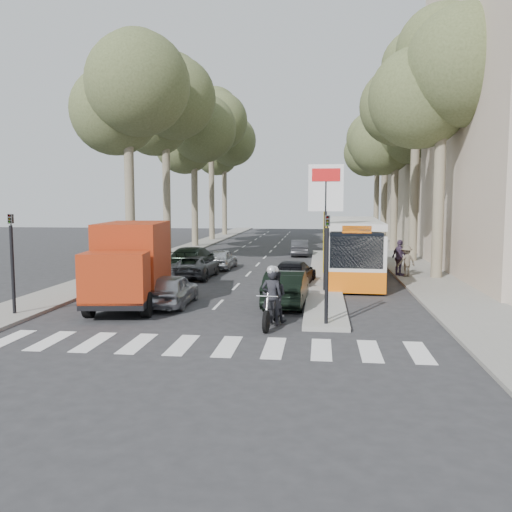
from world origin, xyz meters
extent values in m
plane|color=#28282B|center=(0.00, 0.00, 0.00)|extent=(120.00, 120.00, 0.00)
cube|color=gray|center=(8.60, 25.00, 0.06)|extent=(3.20, 70.00, 0.12)
cube|color=gray|center=(-8.00, 28.00, 0.06)|extent=(2.40, 64.00, 0.12)
cube|color=gray|center=(3.25, 11.00, 0.08)|extent=(1.50, 26.00, 0.16)
cube|color=#B7A88E|center=(15.50, 34.00, 8.00)|extent=(11.00, 20.00, 16.00)
cylinder|color=yellow|center=(3.25, -1.00, 1.75)|extent=(0.10, 0.10, 3.50)
cylinder|color=yellow|center=(3.25, 5.00, 1.75)|extent=(0.10, 0.10, 3.50)
cylinder|color=yellow|center=(3.25, 11.00, 1.75)|extent=(0.10, 0.10, 3.50)
cylinder|color=black|center=(3.25, 5.00, 2.60)|extent=(0.12, 0.12, 5.20)
cube|color=white|center=(3.25, 5.00, 4.60)|extent=(1.50, 0.10, 2.00)
cube|color=red|center=(3.25, 4.94, 5.15)|extent=(1.20, 0.02, 0.55)
cylinder|color=black|center=(3.25, -1.50, 1.60)|extent=(0.12, 0.12, 3.20)
imported|color=black|center=(3.25, -1.50, 3.10)|extent=(0.16, 0.41, 1.00)
cylinder|color=black|center=(-7.60, -1.00, 1.60)|extent=(0.12, 0.12, 3.20)
imported|color=black|center=(-7.60, -1.00, 3.10)|extent=(0.16, 0.41, 1.00)
cylinder|color=#6B604C|center=(-8.00, 12.00, 4.20)|extent=(0.56, 0.56, 8.40)
sphere|color=#424B2A|center=(-9.00, 12.60, 9.30)|extent=(5.20, 5.20, 5.20)
sphere|color=#424B2A|center=(-7.10, 11.20, 10.50)|extent=(5.80, 5.80, 5.80)
sphere|color=#424B2A|center=(-7.80, 13.10, 11.70)|extent=(4.80, 4.80, 4.80)
cylinder|color=#6B604C|center=(-8.10, 20.00, 4.48)|extent=(0.56, 0.56, 8.96)
sphere|color=#424B2A|center=(-9.10, 20.60, 9.92)|extent=(5.20, 5.20, 5.20)
sphere|color=#424B2A|center=(-7.20, 19.20, 11.20)|extent=(5.80, 5.80, 5.80)
sphere|color=#424B2A|center=(-7.90, 21.10, 12.48)|extent=(4.80, 4.80, 4.80)
cylinder|color=#6B604C|center=(-7.90, 28.00, 4.06)|extent=(0.56, 0.56, 8.12)
sphere|color=#424B2A|center=(-8.90, 28.60, 8.99)|extent=(5.20, 5.20, 5.20)
sphere|color=#424B2A|center=(-7.00, 27.20, 10.15)|extent=(5.80, 5.80, 5.80)
sphere|color=#424B2A|center=(-7.70, 29.10, 11.31)|extent=(4.80, 4.80, 4.80)
cylinder|color=#6B604C|center=(-8.00, 36.00, 4.76)|extent=(0.56, 0.56, 9.52)
sphere|color=#424B2A|center=(-9.00, 36.60, 10.54)|extent=(5.20, 5.20, 5.20)
sphere|color=#424B2A|center=(-7.10, 35.20, 11.90)|extent=(5.80, 5.80, 5.80)
sphere|color=#424B2A|center=(-7.80, 37.10, 13.26)|extent=(4.80, 4.80, 4.80)
cylinder|color=#6B604C|center=(-8.10, 44.00, 4.34)|extent=(0.56, 0.56, 8.68)
sphere|color=#424B2A|center=(-9.10, 44.60, 9.61)|extent=(5.20, 5.20, 5.20)
sphere|color=#424B2A|center=(-7.20, 43.20, 10.85)|extent=(5.80, 5.80, 5.80)
sphere|color=#424B2A|center=(-7.90, 45.10, 12.09)|extent=(4.80, 4.80, 4.80)
cylinder|color=#6B604C|center=(9.00, 10.00, 4.20)|extent=(0.56, 0.56, 8.40)
sphere|color=#424B2A|center=(8.00, 10.60, 9.30)|extent=(5.20, 5.20, 5.20)
sphere|color=#424B2A|center=(9.90, 9.20, 10.50)|extent=(5.80, 5.80, 5.80)
sphere|color=#424B2A|center=(9.20, 11.10, 11.70)|extent=(4.80, 4.80, 4.80)
cylinder|color=#6B604C|center=(9.10, 18.00, 4.62)|extent=(0.56, 0.56, 9.24)
sphere|color=#424B2A|center=(8.10, 18.60, 10.23)|extent=(5.20, 5.20, 5.20)
sphere|color=#424B2A|center=(10.00, 17.20, 11.55)|extent=(5.80, 5.80, 5.80)
sphere|color=#424B2A|center=(9.30, 19.10, 12.87)|extent=(4.80, 4.80, 4.80)
cylinder|color=#6B604C|center=(8.90, 26.00, 3.92)|extent=(0.56, 0.56, 7.84)
sphere|color=#424B2A|center=(7.90, 26.60, 8.68)|extent=(5.20, 5.20, 5.20)
sphere|color=#424B2A|center=(9.80, 25.20, 9.80)|extent=(5.80, 5.80, 5.80)
sphere|color=#424B2A|center=(9.10, 27.10, 10.92)|extent=(4.80, 4.80, 4.80)
cylinder|color=#6B604C|center=(9.00, 34.00, 4.48)|extent=(0.56, 0.56, 8.96)
sphere|color=#424B2A|center=(8.00, 34.60, 9.92)|extent=(5.20, 5.20, 5.20)
sphere|color=#424B2A|center=(9.90, 33.20, 11.20)|extent=(5.80, 5.80, 5.80)
sphere|color=#424B2A|center=(9.20, 35.10, 12.48)|extent=(4.80, 4.80, 4.80)
cylinder|color=#6B604C|center=(9.10, 42.00, 4.20)|extent=(0.56, 0.56, 8.40)
sphere|color=#424B2A|center=(8.10, 42.60, 9.30)|extent=(5.20, 5.20, 5.20)
sphere|color=#424B2A|center=(10.00, 41.20, 10.50)|extent=(5.80, 5.80, 5.80)
sphere|color=#424B2A|center=(9.30, 43.10, 11.70)|extent=(4.80, 4.80, 4.80)
imported|color=#B0B1B8|center=(-2.63, 1.55, 0.63)|extent=(1.52, 3.72, 1.26)
imported|color=black|center=(1.76, 2.13, 0.69)|extent=(1.65, 4.26, 1.38)
imported|color=#45484C|center=(-3.50, 9.20, 0.59)|extent=(2.03, 4.27, 1.18)
imported|color=black|center=(1.80, 7.00, 0.61)|extent=(2.23, 4.39, 1.22)
imported|color=#B0B4B9|center=(-2.78, 13.00, 0.60)|extent=(1.55, 3.58, 1.20)
imported|color=#44454B|center=(1.55, 21.39, 0.59)|extent=(1.36, 3.61, 1.18)
imported|color=black|center=(-4.00, 10.87, 0.75)|extent=(2.35, 5.29, 1.51)
cube|color=black|center=(-4.20, 1.28, 0.55)|extent=(2.94, 6.22, 0.25)
cylinder|color=black|center=(-4.94, -0.83, 0.45)|extent=(0.41, 0.93, 0.90)
cylinder|color=black|center=(-2.96, -0.58, 0.45)|extent=(0.41, 0.93, 0.90)
cylinder|color=black|center=(-5.42, 2.94, 0.45)|extent=(0.41, 0.93, 0.90)
cylinder|color=black|center=(-3.44, 3.19, 0.45)|extent=(0.41, 0.93, 0.90)
cube|color=#9A290E|center=(-3.91, -1.00, 1.45)|extent=(2.36, 1.67, 1.70)
cube|color=black|center=(-3.83, -1.64, 1.65)|extent=(1.99, 0.33, 0.90)
cube|color=#9A290E|center=(-4.30, 2.07, 1.95)|extent=(2.81, 4.45, 2.50)
cube|color=orange|center=(4.80, 10.46, 0.56)|extent=(3.02, 11.83, 0.92)
cube|color=silver|center=(4.80, 10.46, 1.79)|extent=(3.02, 11.83, 1.53)
cube|color=black|center=(4.80, 10.46, 2.09)|extent=(3.02, 11.36, 0.87)
cube|color=silver|center=(4.80, 10.46, 2.91)|extent=(3.02, 11.83, 0.31)
cube|color=black|center=(4.57, 4.62, 1.94)|extent=(2.25, 0.15, 1.53)
cube|color=orange|center=(4.57, 4.62, 2.84)|extent=(1.23, 0.11, 0.33)
cylinder|color=black|center=(3.49, 6.75, 0.46)|extent=(0.32, 0.99, 0.98)
cylinder|color=black|center=(5.81, 6.66, 0.46)|extent=(0.32, 0.99, 0.98)
cylinder|color=black|center=(3.79, 14.02, 0.46)|extent=(0.32, 0.99, 0.98)
cylinder|color=black|center=(6.10, 13.93, 0.46)|extent=(0.32, 0.99, 0.98)
cylinder|color=black|center=(1.41, -2.32, 0.35)|extent=(0.18, 0.71, 0.70)
cylinder|color=black|center=(1.59, -0.68, 0.35)|extent=(0.18, 0.71, 0.70)
cylinder|color=silver|center=(1.42, -2.24, 0.77)|extent=(0.11, 0.44, 0.88)
cube|color=black|center=(1.51, -1.45, 0.49)|extent=(0.33, 0.84, 0.33)
cube|color=black|center=(1.48, -1.66, 0.79)|extent=(0.38, 0.52, 0.24)
cube|color=black|center=(1.54, -1.12, 0.72)|extent=(0.38, 0.74, 0.13)
cylinder|color=silver|center=(1.43, -2.17, 1.12)|extent=(0.68, 0.12, 0.04)
imported|color=black|center=(1.51, -1.45, 0.97)|extent=(0.71, 0.51, 1.84)
imported|color=black|center=(1.55, -1.01, 0.92)|extent=(0.88, 0.55, 1.72)
sphere|color=#B2B2B7|center=(1.50, -1.50, 1.84)|extent=(0.31, 0.31, 0.31)
sphere|color=#B2B2B7|center=(1.55, -1.04, 1.77)|extent=(0.31, 0.31, 0.31)
imported|color=#46354F|center=(7.20, 10.43, 1.07)|extent=(1.03, 1.23, 1.89)
imported|color=#63594A|center=(7.50, 10.06, 0.93)|extent=(1.14, 0.88, 1.62)
camera|label=1|loc=(3.03, -18.56, 4.05)|focal=38.00mm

